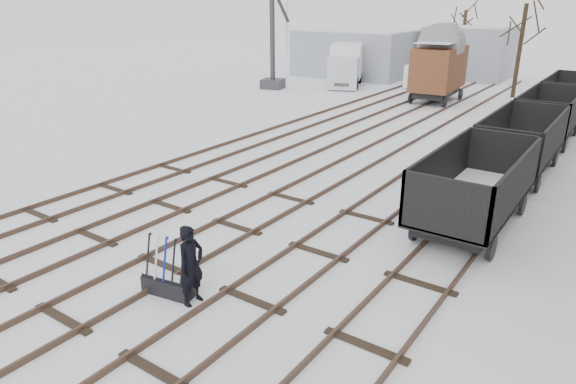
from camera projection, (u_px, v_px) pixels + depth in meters
The scene contains 16 objects.
ground at pixel (164, 266), 13.77m from camera, with size 120.00×120.00×0.00m, color white.
tracks at pixel (382, 149), 24.25m from camera, with size 13.90×52.00×0.16m.
shed_left at pixel (358, 52), 47.65m from camera, with size 10.00×8.00×4.10m.
shed_right at pixel (469, 52), 45.85m from camera, with size 7.00×6.00×4.50m.
ground_frame at pixel (168, 284), 12.36m from camera, with size 1.35×0.63×1.49m.
worker at pixel (191, 265), 11.79m from camera, with size 0.71×0.47×1.96m, color black.
freight_wagon_a at pixel (474, 199), 15.81m from camera, with size 2.40×6.01×2.45m.
freight_wagon_b at pixel (520, 151), 20.73m from camera, with size 2.40×6.01×2.45m.
freight_wagon_c at pixel (548, 122), 25.65m from camera, with size 2.40×6.01×2.45m.
freight_wagon_d at pixel (568, 102), 30.57m from camera, with size 2.40×6.01×2.45m.
box_van_wagon at pixel (439, 67), 34.98m from camera, with size 3.18×5.51×4.07m.
lorry at pixel (346, 64), 42.25m from camera, with size 4.15×7.59×3.29m.
panel_van at pixel (426, 75), 41.34m from camera, with size 2.16×4.37×1.87m.
crane at pixel (274, 60), 40.48m from camera, with size 2.03×4.91×8.22m.
tree_far_left at pixel (462, 43), 46.98m from camera, with size 0.30×0.30×5.78m, color black.
tree_far_right at pixel (519, 52), 36.19m from camera, with size 0.30×0.30×6.43m, color black.
Camera 1 is at (9.67, -8.11, 6.72)m, focal length 32.00 mm.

